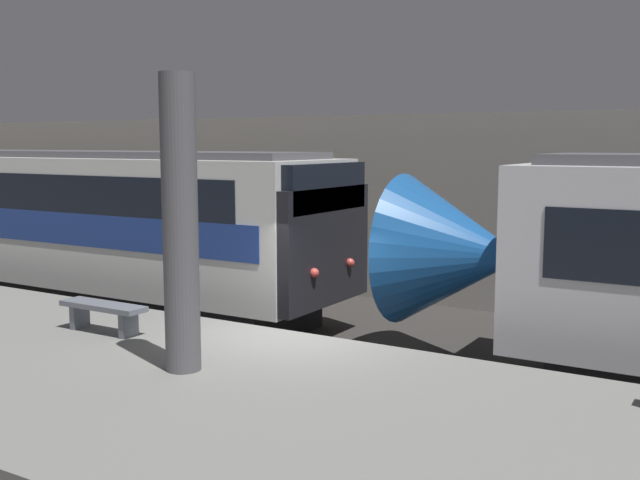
% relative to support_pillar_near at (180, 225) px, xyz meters
% --- Properties ---
extents(ground_plane, '(120.00, 120.00, 0.00)m').
position_rel_support_pillar_near_xyz_m(ground_plane, '(0.16, 2.38, -2.88)').
color(ground_plane, '#33302D').
extents(platform, '(40.00, 5.46, 1.01)m').
position_rel_support_pillar_near_xyz_m(platform, '(0.16, -0.35, -2.37)').
color(platform, slate).
rests_on(platform, ground).
extents(station_rear_barrier, '(50.00, 0.15, 4.57)m').
position_rel_support_pillar_near_xyz_m(station_rear_barrier, '(0.16, 9.61, -0.59)').
color(station_rear_barrier, '#9E998E').
rests_on(station_rear_barrier, ground).
extents(support_pillar_near, '(0.45, 0.45, 3.72)m').
position_rel_support_pillar_near_xyz_m(support_pillar_near, '(0.00, 0.00, 0.00)').
color(support_pillar_near, '#56565B').
rests_on(support_pillar_near, platform).
extents(train_boxy, '(17.72, 3.04, 3.70)m').
position_rel_support_pillar_near_xyz_m(train_boxy, '(-9.62, 5.13, -0.97)').
color(train_boxy, black).
rests_on(train_boxy, ground).
extents(platform_bench, '(1.50, 0.40, 0.45)m').
position_rel_support_pillar_near_xyz_m(platform_bench, '(-2.32, 0.82, -1.52)').
color(platform_bench, slate).
rests_on(platform_bench, platform).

